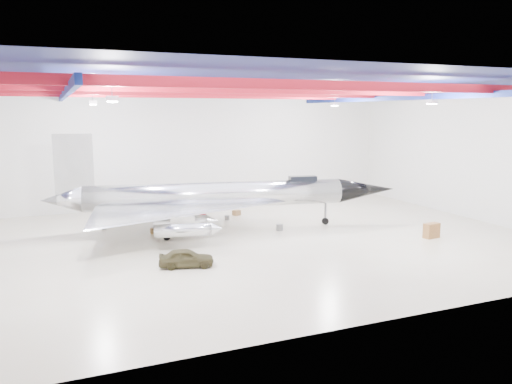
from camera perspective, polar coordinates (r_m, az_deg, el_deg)
name	(u,v)px	position (r m, az deg, el deg)	size (l,w,h in m)	color
floor	(254,240)	(35.65, -0.25, -5.54)	(40.00, 40.00, 0.00)	beige
wall_back	(196,149)	(48.84, -6.90, 4.94)	(40.00, 40.00, 0.00)	silver
wall_right	(473,154)	(46.03, 23.56, 3.99)	(30.00, 30.00, 0.00)	silver
ceiling	(254,82)	(34.53, -0.27, 12.41)	(40.00, 40.00, 0.00)	#0A0F38
ceiling_structure	(254,93)	(34.50, -0.27, 11.28)	(39.50, 29.50, 1.08)	maroon
jet_aircraft	(216,198)	(38.40, -4.59, -0.74)	(27.35, 18.30, 7.50)	silver
jeep	(186,258)	(29.87, -7.98, -7.47)	(1.29, 3.21, 1.09)	#3B351D
desk	(431,231)	(38.35, 19.42, -4.18)	(1.18, 0.59, 1.09)	brown
crate_ply	(154,231)	(38.37, -11.54, -4.36)	(0.56, 0.45, 0.39)	olive
toolbox_red	(203,215)	(43.53, -6.08, -2.65)	(0.48, 0.38, 0.34)	#A7101D
engine_drum	(280,227)	(38.53, 2.71, -4.06)	(0.53, 0.53, 0.47)	#59595B
parts_bin	(236,213)	(44.07, -2.25, -2.39)	(0.63, 0.50, 0.44)	olive
crate_small	(104,228)	(40.70, -17.02, -3.92)	(0.32, 0.26, 0.23)	#59595B
oil_barrel	(195,221)	(41.06, -6.97, -3.33)	(0.59, 0.47, 0.41)	olive
spares_box	(227,218)	(42.30, -3.32, -2.93)	(0.42, 0.42, 0.38)	#59595B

